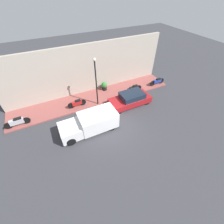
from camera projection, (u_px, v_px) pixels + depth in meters
ground_plane at (113, 126)px, 13.48m from camera, size 60.00×60.00×0.00m
sidewalk at (95, 97)px, 16.50m from camera, size 2.90×17.56×0.14m
building_facade at (87, 70)px, 15.83m from camera, size 0.30×17.56×5.29m
parked_car at (130, 99)px, 15.33m from camera, size 1.83×4.27×1.34m
delivery_van at (90, 123)px, 12.58m from camera, size 1.90×4.82×1.61m
motorcycle_black at (134, 88)px, 16.88m from camera, size 0.30×2.00×0.82m
motorcycle_red at (77, 103)px, 14.97m from camera, size 0.30×1.85×0.77m
scooter_silver at (17, 122)px, 12.99m from camera, size 0.30×2.10×0.86m
motorcycle_blue at (157, 81)px, 18.06m from camera, size 0.30×1.98×0.78m
streetlamp at (96, 79)px, 13.63m from camera, size 0.28×0.28×4.86m
potted_plant at (104, 86)px, 17.18m from camera, size 0.67×0.67×0.96m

